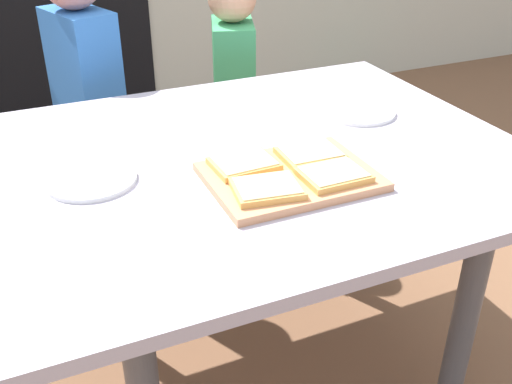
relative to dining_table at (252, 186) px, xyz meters
The scene contains 12 objects.
ground_plane 0.61m from the dining_table, ahead, with size 16.00×16.00×0.00m, color brown.
dining_table is the anchor object (origin of this frame).
cutting_board 0.18m from the dining_table, 81.89° to the right, with size 0.34×0.25×0.02m, color tan.
pizza_slice_near_right 0.25m from the dining_table, 66.19° to the right, with size 0.13×0.11×0.02m.
pizza_slice_near_left 0.24m from the dining_table, 105.26° to the right, with size 0.15×0.12×0.02m.
pizza_slice_far_right 0.18m from the dining_table, 47.47° to the right, with size 0.14×0.11×0.02m.
pizza_slice_far_left 0.15m from the dining_table, 122.28° to the right, with size 0.14×0.11×0.02m.
plate_white_right 0.38m from the dining_table, 16.93° to the left, with size 0.19×0.19×0.01m, color white.
plate_white_left 0.37m from the dining_table, behind, with size 0.19×0.19×0.01m, color white.
child_left 0.78m from the dining_table, 108.63° to the left, with size 0.21×0.27×1.07m.
child_right 0.83m from the dining_table, 71.12° to the left, with size 0.21×0.27×0.96m.
garden_hose_coil 2.31m from the dining_table, 46.77° to the left, with size 0.38×0.38×0.03m, color #209E75.
Camera 1 is at (-0.49, -1.13, 1.29)m, focal length 42.02 mm.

